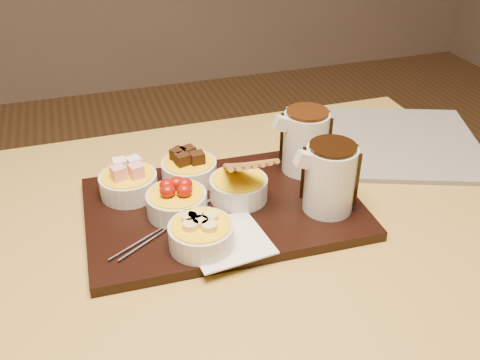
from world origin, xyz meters
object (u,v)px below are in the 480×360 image
object	(u,v)px
serving_board	(223,208)
bowl_strawberries	(177,204)
pitcher_dark_chocolate	(330,179)
dining_table	(196,281)
pitcher_milk_chocolate	(305,142)
newspaper	(382,142)

from	to	relation	value
serving_board	bowl_strawberries	distance (m)	0.08
bowl_strawberries	serving_board	bearing A→B (deg)	1.77
serving_board	pitcher_dark_chocolate	size ratio (longest dim) A/B	4.03
serving_board	bowl_strawberries	size ratio (longest dim) A/B	4.60
pitcher_dark_chocolate	serving_board	bearing A→B (deg)	160.02
pitcher_dark_chocolate	dining_table	bearing A→B (deg)	177.21
pitcher_milk_chocolate	pitcher_dark_chocolate	bearing A→B (deg)	-94.40
bowl_strawberries	newspaper	world-z (taller)	bowl_strawberries
dining_table	serving_board	size ratio (longest dim) A/B	2.61
dining_table	pitcher_milk_chocolate	distance (m)	0.32
serving_board	dining_table	bearing A→B (deg)	-142.60
dining_table	bowl_strawberries	size ratio (longest dim) A/B	12.00
dining_table	pitcher_milk_chocolate	world-z (taller)	pitcher_milk_chocolate
pitcher_milk_chocolate	newspaper	xyz separation A→B (m)	(0.21, 0.07, -0.07)
dining_table	serving_board	xyz separation A→B (m)	(0.07, 0.05, 0.11)
pitcher_dark_chocolate	pitcher_milk_chocolate	size ratio (longest dim) A/B	1.00
pitcher_milk_chocolate	serving_board	bearing A→B (deg)	-158.20
pitcher_dark_chocolate	pitcher_milk_chocolate	bearing A→B (deg)	85.60
serving_board	pitcher_milk_chocolate	bearing A→B (deg)	21.80
dining_table	bowl_strawberries	distance (m)	0.14
serving_board	newspaper	distance (m)	0.41
dining_table	pitcher_dark_chocolate	distance (m)	0.29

